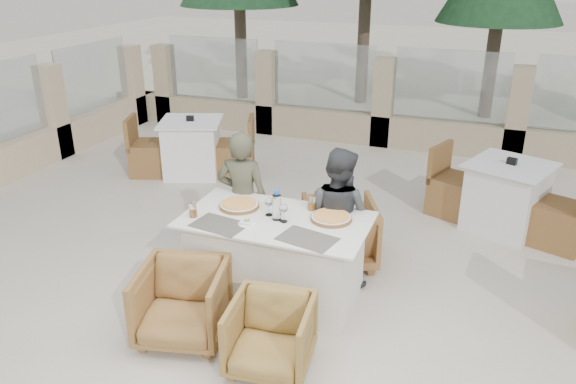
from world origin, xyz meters
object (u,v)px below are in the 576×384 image
(armchair_near_left, at_px, (182,303))
(bg_table_a, at_px, (192,148))
(armchair_far_left, at_px, (263,228))
(armchair_far_right, at_px, (339,232))
(bg_table_b, at_px, (506,197))
(pizza_left, at_px, (239,205))
(wine_glass_centre, at_px, (269,205))
(armchair_near_right, at_px, (270,335))
(wine_glass_near, at_px, (284,212))
(diner_right, at_px, (337,217))
(beer_glass_left, at_px, (193,210))
(beer_glass_right, at_px, (312,203))
(diner_left, at_px, (243,200))
(olive_dish, at_px, (247,222))
(pizza_right, at_px, (331,217))
(water_bottle, at_px, (277,205))
(dining_table, at_px, (276,258))

(armchair_near_left, bearing_deg, bg_table_a, 104.91)
(armchair_far_left, xyz_separation_m, armchair_far_right, (0.78, 0.10, 0.05))
(bg_table_a, relative_size, bg_table_b, 1.00)
(pizza_left, height_order, armchair_far_left, pizza_left)
(wine_glass_centre, relative_size, armchair_near_right, 0.30)
(armchair_far_right, bearing_deg, wine_glass_near, 47.57)
(wine_glass_near, bearing_deg, diner_right, 54.64)
(beer_glass_left, relative_size, armchair_near_right, 0.22)
(beer_glass_right, distance_m, diner_left, 0.78)
(pizza_left, relative_size, beer_glass_left, 2.72)
(wine_glass_centre, height_order, beer_glass_right, wine_glass_centre)
(wine_glass_centre, bearing_deg, beer_glass_right, 37.26)
(beer_glass_right, xyz_separation_m, armchair_near_left, (-0.71, -1.09, -0.53))
(wine_glass_centre, distance_m, diner_right, 0.67)
(olive_dish, bearing_deg, beer_glass_right, 48.56)
(beer_glass_left, distance_m, armchair_near_right, 1.33)
(beer_glass_right, distance_m, diner_right, 0.31)
(wine_glass_near, height_order, diner_right, diner_right)
(pizza_left, relative_size, olive_dish, 3.24)
(beer_glass_left, xyz_separation_m, bg_table_a, (-1.56, 2.68, -0.45))
(wine_glass_centre, relative_size, beer_glass_left, 1.41)
(wine_glass_centre, distance_m, wine_glass_near, 0.18)
(armchair_far_left, height_order, armchair_near_right, armchair_near_right)
(beer_glass_left, bearing_deg, pizza_right, 17.60)
(wine_glass_centre, xyz_separation_m, armchair_near_left, (-0.40, -0.85, -0.55))
(wine_glass_near, relative_size, beer_glass_right, 1.33)
(beer_glass_left, bearing_deg, armchair_far_left, 74.32)
(wine_glass_near, distance_m, bg_table_a, 3.45)
(armchair_near_left, bearing_deg, pizza_right, 32.17)
(armchair_near_right, relative_size, diner_left, 0.44)
(beer_glass_left, xyz_separation_m, armchair_far_right, (1.03, 1.01, -0.51))
(wine_glass_centre, bearing_deg, pizza_right, 10.67)
(pizza_right, relative_size, wine_glass_centre, 1.92)
(diner_right, bearing_deg, armchair_near_right, 100.56)
(olive_dish, distance_m, armchair_near_left, 0.84)
(water_bottle, height_order, armchair_near_left, water_bottle)
(pizza_right, xyz_separation_m, beer_glass_left, (-1.13, -0.36, 0.04))
(beer_glass_left, relative_size, bg_table_a, 0.08)
(beer_glass_right, distance_m, armchair_near_left, 1.40)
(water_bottle, height_order, armchair_near_right, water_bottle)
(olive_dish, xyz_separation_m, diner_left, (-0.33, 0.62, -0.11))
(armchair_near_right, bearing_deg, dining_table, 102.67)
(pizza_right, relative_size, armchair_near_right, 0.58)
(dining_table, relative_size, armchair_near_right, 2.63)
(dining_table, xyz_separation_m, wine_glass_near, (0.09, -0.03, 0.48))
(olive_dish, xyz_separation_m, armchair_far_right, (0.54, 0.98, -0.47))
(armchair_far_right, bearing_deg, beer_glass_right, 51.81)
(diner_left, bearing_deg, water_bottle, 133.14)
(water_bottle, relative_size, diner_left, 0.20)
(pizza_left, bearing_deg, beer_glass_right, 15.79)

